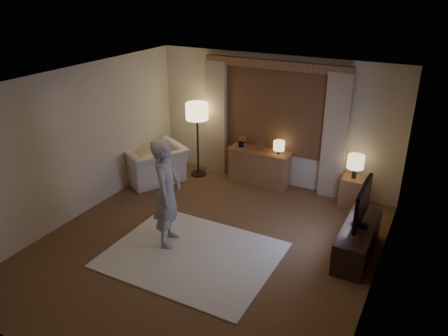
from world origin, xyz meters
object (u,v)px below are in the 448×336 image
Objects in this scene: armchair at (154,164)px; person at (167,193)px; tv_stand at (357,241)px; sideboard at (259,168)px; side_table at (352,192)px.

armchair is 0.66× the size of person.
person is at bearing 69.97° from armchair.
person is (1.59, -1.78, 0.52)m from armchair.
person reaches higher than tv_stand.
tv_stand is (2.33, -1.62, -0.10)m from sideboard.
side_table is at bearing -1.52° from sideboard.
person reaches higher than armchair.
side_table is (1.89, -0.05, -0.07)m from sideboard.
tv_stand is at bearing -34.77° from sideboard.
person is at bearing -158.76° from tv_stand.
armchair is 2.44m from person.
person is (-2.27, -2.62, 0.62)m from side_table.
sideboard is 2.16m from armchair.
tv_stand is (0.44, -1.57, -0.03)m from side_table.
sideboard is 2.84m from tv_stand.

